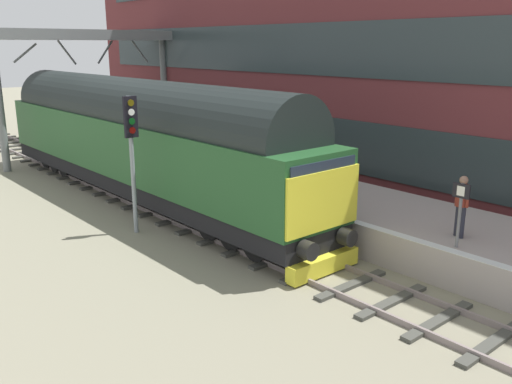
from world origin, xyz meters
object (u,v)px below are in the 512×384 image
object	(u,v)px
signal_post_near	(132,145)
platform_number_sign	(460,205)
diesel_locomotive	(137,136)
waiting_passenger	(462,201)

from	to	relation	value
signal_post_near	platform_number_sign	xyz separation A→B (m)	(4.12, -8.80, -0.76)
diesel_locomotive	waiting_passenger	world-z (taller)	diesel_locomotive
waiting_passenger	diesel_locomotive	bearing A→B (deg)	37.00
diesel_locomotive	waiting_passenger	xyz separation A→B (m)	(2.80, -11.89, -0.50)
diesel_locomotive	platform_number_sign	xyz separation A→B (m)	(2.06, -12.26, -0.38)
waiting_passenger	platform_number_sign	bearing A→B (deg)	139.78
diesel_locomotive	platform_number_sign	distance (m)	12.43
diesel_locomotive	platform_number_sign	world-z (taller)	diesel_locomotive
diesel_locomotive	waiting_passenger	distance (m)	12.23
signal_post_near	waiting_passenger	bearing A→B (deg)	-60.05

